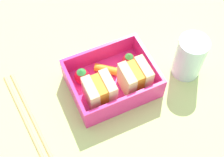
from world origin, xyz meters
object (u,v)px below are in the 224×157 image
sandwich_center_left (100,92)px  drinking_glass (190,57)px  sandwich_left (135,78)px  chopstick_pair (28,117)px  strawberry_far_left (129,60)px  carrot_stick_far_left (106,69)px  strawberry_left (82,76)px

sandwich_center_left → drinking_glass: 18.45cm
sandwich_left → drinking_glass: (-11.37, 0.46, 0.45)cm
chopstick_pair → strawberry_far_left: bearing=-174.1°
strawberry_far_left → drinking_glass: (-10.14, 5.29, 1.89)cm
carrot_stick_far_left → chopstick_pair: carrot_stick_far_left is taller
sandwich_center_left → chopstick_pair: sandwich_center_left is taller
sandwich_center_left → strawberry_far_left: bearing=-149.8°
sandwich_center_left → strawberry_far_left: sandwich_center_left is taller
chopstick_pair → drinking_glass: 32.28cm
sandwich_left → strawberry_far_left: bearing=-104.3°
carrot_stick_far_left → strawberry_left: size_ratio=1.28×
chopstick_pair → strawberry_left: bearing=-167.6°
chopstick_pair → carrot_stick_far_left: bearing=-171.3°
carrot_stick_far_left → strawberry_left: (5.04, -0.04, 0.80)cm
strawberry_far_left → drinking_glass: 11.59cm
sandwich_left → strawberry_left: (8.52, -5.21, -1.35)cm
chopstick_pair → drinking_glass: (-31.86, 3.04, 4.24)cm
strawberry_far_left → carrot_stick_far_left: (4.71, -0.34, -0.70)cm
sandwich_center_left → sandwich_left: bearing=180.0°
carrot_stick_far_left → sandwich_center_left: bearing=55.2°
strawberry_left → chopstick_pair: bearing=12.4°
sandwich_center_left → drinking_glass: size_ratio=0.64×
strawberry_left → chopstick_pair: (11.97, 2.63, -2.45)cm
drinking_glass → chopstick_pair: bearing=-5.5°
sandwich_center_left → carrot_stick_far_left: sandwich_center_left is taller
sandwich_left → drinking_glass: size_ratio=0.64×
strawberry_far_left → strawberry_left: 9.76cm
sandwich_center_left → strawberry_left: sandwich_center_left is taller
carrot_stick_far_left → strawberry_left: strawberry_left is taller
strawberry_far_left → drinking_glass: drinking_glass is taller
chopstick_pair → sandwich_left: bearing=172.8°
sandwich_left → chopstick_pair: size_ratio=0.28×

